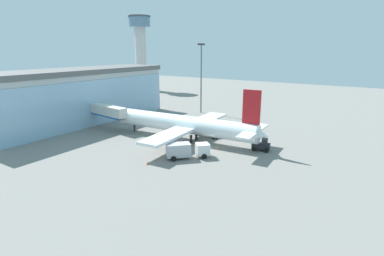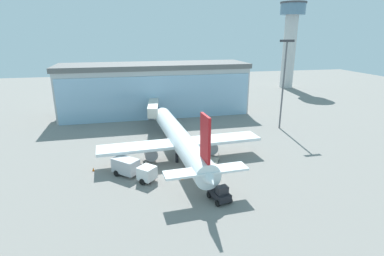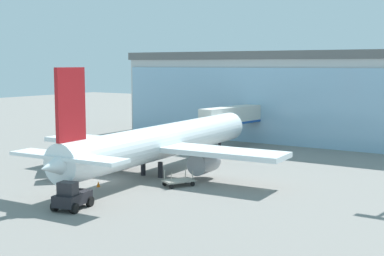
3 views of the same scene
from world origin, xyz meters
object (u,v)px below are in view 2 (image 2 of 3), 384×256
safety_cone_nose (182,178)px  control_tower (290,36)px  pushback_tug (220,194)px  airplane (180,140)px  baggage_cart (213,161)px  catering_truck (132,168)px  jet_bridge (154,107)px  apron_light_mast (284,78)px  safety_cone_wingtip (93,169)px

safety_cone_nose → control_tower: bearing=51.9°
safety_cone_nose → pushback_tug: bearing=-61.6°
airplane → safety_cone_nose: size_ratio=63.73×
airplane → baggage_cart: (4.89, -3.85, -2.80)m
airplane → catering_truck: airplane is taller
jet_bridge → apron_light_mast: (27.89, -8.86, 7.30)m
pushback_tug → jet_bridge: bearing=-5.4°
safety_cone_nose → catering_truck: bearing=161.6°
jet_bridge → pushback_tug: jet_bridge is taller
apron_light_mast → baggage_cart: size_ratio=6.06×
apron_light_mast → baggage_cart: apron_light_mast is taller
jet_bridge → catering_truck: jet_bridge is taller
control_tower → safety_cone_nose: (-55.29, -70.40, -19.50)m
control_tower → apron_light_mast: size_ratio=1.64×
catering_truck → baggage_cart: (13.21, 2.10, -0.97)m
apron_light_mast → safety_cone_nose: apron_light_mast is taller
airplane → baggage_cart: size_ratio=10.88×
airplane → safety_cone_wingtip: size_ratio=63.73×
apron_light_mast → pushback_tug: (-22.67, -27.26, -10.55)m
control_tower → apron_light_mast: bearing=-120.1°
control_tower → catering_truck: control_tower is taller
jet_bridge → airplane: 21.15m
airplane → pushback_tug: bearing=-174.4°
airplane → catering_truck: 10.39m
control_tower → pushback_tug: (-51.60, -77.22, -18.80)m
pushback_tug → apron_light_mast: bearing=-53.3°
control_tower → pushback_tug: size_ratio=9.08×
pushback_tug → safety_cone_wingtip: pushback_tug is taller
airplane → control_tower: bearing=-45.1°
jet_bridge → control_tower: control_tower is taller
apron_light_mast → safety_cone_wingtip: size_ratio=35.51×
catering_truck → pushback_tug: bearing=3.9°
apron_light_mast → airplane: (-25.22, -12.10, -8.22)m
safety_cone_wingtip → control_tower: bearing=43.3°
control_tower → baggage_cart: size_ratio=9.96×
safety_cone_wingtip → pushback_tug: bearing=-36.7°
catering_truck → pushback_tug: (10.86, -9.21, -0.49)m
apron_light_mast → airplane: 29.15m
jet_bridge → safety_cone_nose: (1.53, -29.30, -3.95)m
airplane → safety_cone_nose: bearing=168.2°
control_tower → safety_cone_wingtip: control_tower is taller
jet_bridge → catering_truck: 27.64m
safety_cone_nose → apron_light_mast: bearing=37.8°
baggage_cart → safety_cone_wingtip: size_ratio=5.86×
control_tower → airplane: size_ratio=0.92×
baggage_cart → safety_cone_wingtip: 19.31m
jet_bridge → safety_cone_wingtip: jet_bridge is taller
jet_bridge → safety_cone_wingtip: 26.55m
apron_light_mast → pushback_tug: size_ratio=5.53×
catering_truck → pushback_tug: catering_truck is taller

